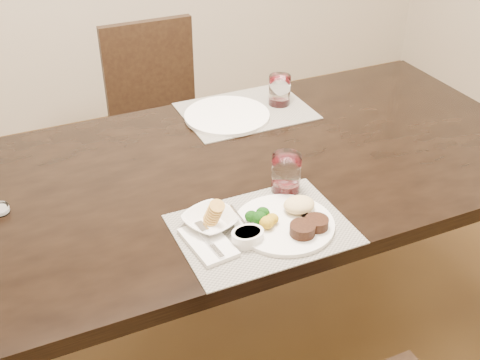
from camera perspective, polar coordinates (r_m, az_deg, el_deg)
name	(u,v)px	position (r m, az deg, el deg)	size (l,w,h in m)	color
ground_plane	(244,329)	(2.39, 0.34, -13.93)	(4.50, 4.50, 0.00)	#462E16
dining_table	(244,185)	(1.96, 0.40, -0.46)	(2.00, 1.00, 0.75)	black
chair_far	(159,113)	(2.80, -7.68, 6.35)	(0.42, 0.42, 0.90)	black
placemat_near	(263,229)	(1.63, 2.16, -4.67)	(0.46, 0.34, 0.00)	gray
placemat_far	(246,111)	(2.23, 0.56, 6.57)	(0.46, 0.34, 0.00)	gray
dinner_plate	(289,221)	(1.63, 4.68, -3.88)	(0.27, 0.27, 0.05)	white
napkin_fork	(208,242)	(1.57, -3.05, -5.91)	(0.11, 0.18, 0.02)	white
steak_knife	(302,215)	(1.68, 5.87, -3.28)	(0.04, 0.26, 0.01)	silver
cracker_bowl	(211,220)	(1.63, -2.78, -3.84)	(0.18, 0.18, 0.06)	white
sauce_ramekin	(248,236)	(1.57, 0.72, -5.35)	(0.09, 0.13, 0.07)	white
wine_glass_near	(286,175)	(1.75, 4.39, 0.48)	(0.09, 0.09, 0.12)	silver
far_plate	(227,116)	(2.18, -1.25, 6.13)	(0.31, 0.31, 0.01)	white
wine_glass_far	(279,92)	(2.27, 3.77, 8.36)	(0.08, 0.08, 0.11)	silver
salt_cellar	(0,210)	(1.81, -21.79, -2.62)	(0.05, 0.05, 0.02)	silver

